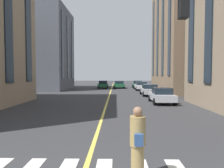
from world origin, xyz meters
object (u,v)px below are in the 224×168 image
at_px(car_silver_near, 162,95).
at_px(car_green_oncoming, 103,84).
at_px(car_silver_mid, 149,90).
at_px(pedestrian_near, 138,143).
at_px(car_green_parked_a, 119,84).
at_px(car_green_parked_b, 138,84).
at_px(car_white_far, 141,86).

relative_size(car_silver_near, car_green_oncoming, 1.00).
height_order(car_silver_mid, car_silver_near, car_silver_near).
distance_m(car_silver_near, pedestrian_near, 13.67).
distance_m(car_green_parked_a, pedestrian_near, 33.14).
height_order(car_green_parked_b, car_silver_mid, car_green_parked_b).
distance_m(car_silver_near, car_green_oncoming, 21.01).
height_order(car_green_oncoming, car_white_far, car_green_oncoming).
relative_size(car_silver_near, car_green_parked_a, 0.89).
xyz_separation_m(car_silver_near, car_white_far, (15.15, 0.00, 0.00)).
height_order(car_green_parked_b, pedestrian_near, pedestrian_near).
xyz_separation_m(car_green_oncoming, car_green_parked_a, (-0.04, -3.04, 0.00)).
bearing_deg(car_silver_mid, car_white_far, 0.00).
bearing_deg(car_silver_mid, car_silver_near, 180.00).
xyz_separation_m(car_silver_mid, car_green_oncoming, (13.30, 6.51, -0.00)).
bearing_deg(car_white_far, car_green_oncoming, 53.43).
distance_m(car_green_parked_b, car_white_far, 5.12).
bearing_deg(pedestrian_near, car_green_parked_a, -0.12).
bearing_deg(car_green_parked_a, pedestrian_near, 179.88).
xyz_separation_m(car_green_parked_a, pedestrian_near, (-33.14, 0.07, 0.20)).
relative_size(car_green_oncoming, car_white_far, 0.89).
bearing_deg(car_green_oncoming, car_green_parked_b, -87.40).
height_order(car_white_far, car_green_parked_a, same).
height_order(car_green_parked_a, pedestrian_near, pedestrian_near).
distance_m(car_white_far, car_green_parked_a, 5.92).
relative_size(car_silver_near, pedestrian_near, 2.17).
bearing_deg(car_green_parked_b, pedestrian_near, 173.96).
bearing_deg(car_silver_mid, pedestrian_near, 169.90).
xyz_separation_m(car_green_parked_b, car_green_parked_a, (-0.33, 3.47, 0.00)).
xyz_separation_m(car_green_oncoming, pedestrian_near, (-33.18, -2.97, 0.20)).
height_order(car_green_parked_b, car_silver_near, same).
xyz_separation_m(car_green_parked_b, car_silver_mid, (-13.60, 0.00, 0.00)).
bearing_deg(car_green_parked_b, car_silver_mid, 180.00).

